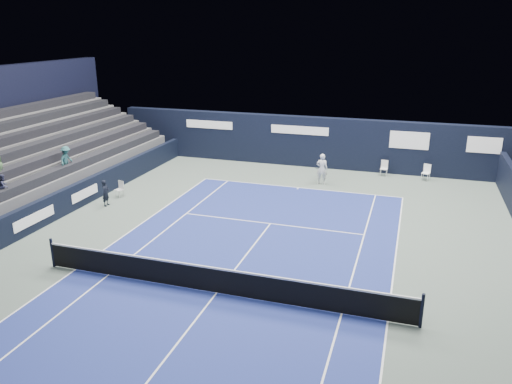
# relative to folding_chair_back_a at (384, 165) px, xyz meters

# --- Properties ---
(ground) EXTENTS (48.00, 48.00, 0.00)m
(ground) POSITION_rel_folding_chair_back_a_xyz_m (-4.25, -13.76, -0.61)
(ground) COLOR #4F5E56
(ground) RESTS_ON ground
(court_surface) EXTENTS (10.97, 23.77, 0.01)m
(court_surface) POSITION_rel_folding_chair_back_a_xyz_m (-4.25, -15.76, -0.61)
(court_surface) COLOR navy
(court_surface) RESTS_ON ground
(folding_chair_back_a) EXTENTS (0.42, 0.45, 0.92)m
(folding_chair_back_a) POSITION_rel_folding_chair_back_a_xyz_m (0.00, 0.00, 0.00)
(folding_chair_back_a) COLOR silver
(folding_chair_back_a) RESTS_ON ground
(folding_chair_back_b) EXTENTS (0.51, 0.50, 0.93)m
(folding_chair_back_b) POSITION_rel_folding_chair_back_a_xyz_m (2.36, -0.26, -0.08)
(folding_chair_back_b) COLOR white
(folding_chair_back_b) RESTS_ON ground
(line_judge_chair) EXTENTS (0.44, 0.44, 0.83)m
(line_judge_chair) POSITION_rel_folding_chair_back_a_xyz_m (-12.66, -8.11, -0.14)
(line_judge_chair) COLOR silver
(line_judge_chair) RESTS_ON ground
(line_judge) EXTENTS (0.34, 0.49, 1.30)m
(line_judge) POSITION_rel_folding_chair_back_a_xyz_m (-12.56, -9.51, 0.04)
(line_judge) COLOR black
(line_judge) RESTS_ON ground
(court_markings) EXTENTS (11.03, 23.83, 0.00)m
(court_markings) POSITION_rel_folding_chair_back_a_xyz_m (-4.25, -15.76, -0.60)
(court_markings) COLOR white
(court_markings) RESTS_ON court_surface
(tennis_net) EXTENTS (12.90, 0.10, 1.10)m
(tennis_net) POSITION_rel_folding_chair_back_a_xyz_m (-4.25, -15.76, -0.10)
(tennis_net) COLOR black
(tennis_net) RESTS_ON ground
(back_sponsor_wall) EXTENTS (26.00, 0.63, 3.10)m
(back_sponsor_wall) POSITION_rel_folding_chair_back_a_xyz_m (-4.24, 0.74, 0.94)
(back_sponsor_wall) COLOR black
(back_sponsor_wall) RESTS_ON ground
(side_barrier_left) EXTENTS (0.33, 22.00, 1.20)m
(side_barrier_left) POSITION_rel_folding_chair_back_a_xyz_m (-13.74, -9.78, -0.01)
(side_barrier_left) COLOR black
(side_barrier_left) RESTS_ON ground
(spectator_stand) EXTENTS (6.00, 18.00, 6.40)m
(spectator_stand) POSITION_rel_folding_chair_back_a_xyz_m (-17.52, -8.78, 1.35)
(spectator_stand) COLOR #49494B
(spectator_stand) RESTS_ON ground
(tennis_player) EXTENTS (0.67, 0.86, 1.72)m
(tennis_player) POSITION_rel_folding_chair_back_a_xyz_m (-3.20, -2.75, 0.25)
(tennis_player) COLOR silver
(tennis_player) RESTS_ON ground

